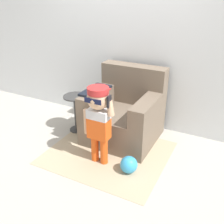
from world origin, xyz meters
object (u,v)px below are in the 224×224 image
at_px(armchair, 125,114).
at_px(person_child, 98,114).
at_px(side_table, 76,110).
at_px(toy_ball, 129,165).

bearing_deg(armchair, person_child, -91.33).
distance_m(side_table, toy_ball, 1.22).
bearing_deg(side_table, person_child, -37.43).
height_order(person_child, toy_ball, person_child).
xyz_separation_m(armchair, person_child, (-0.02, -0.67, 0.28)).
height_order(armchair, toy_ball, armchair).
distance_m(person_child, toy_ball, 0.67).
bearing_deg(toy_ball, side_table, 153.34).
bearing_deg(armchair, toy_ball, -61.33).
xyz_separation_m(armchair, side_table, (-0.69, -0.16, -0.03)).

